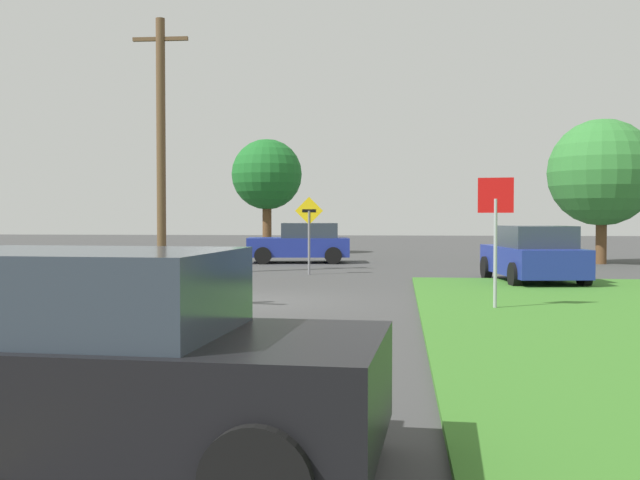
{
  "coord_description": "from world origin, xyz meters",
  "views": [
    {
      "loc": [
        3.22,
        -16.35,
        1.86
      ],
      "look_at": [
        1.19,
        2.8,
        1.27
      ],
      "focal_mm": 42.28,
      "sensor_mm": 36.0,
      "label": 1
    }
  ],
  "objects_px": {
    "car_on_crossroad": "(533,255)",
    "car_behind_on_main_road": "(100,362)",
    "utility_pole_mid": "(161,143)",
    "oak_tree_left": "(602,173)",
    "stop_sign": "(496,219)",
    "car_approaching_junction": "(301,243)",
    "pine_tree_center": "(267,175)",
    "direction_sign": "(309,226)"
  },
  "relations": [
    {
      "from": "direction_sign",
      "to": "oak_tree_left",
      "type": "height_order",
      "value": "oak_tree_left"
    },
    {
      "from": "car_approaching_junction",
      "to": "car_on_crossroad",
      "type": "relative_size",
      "value": 0.94
    },
    {
      "from": "oak_tree_left",
      "to": "direction_sign",
      "type": "bearing_deg",
      "value": -148.45
    },
    {
      "from": "car_on_crossroad",
      "to": "direction_sign",
      "type": "bearing_deg",
      "value": 60.91
    },
    {
      "from": "car_on_crossroad",
      "to": "stop_sign",
      "type": "bearing_deg",
      "value": 156.57
    },
    {
      "from": "car_on_crossroad",
      "to": "utility_pole_mid",
      "type": "distance_m",
      "value": 12.05
    },
    {
      "from": "car_on_crossroad",
      "to": "utility_pole_mid",
      "type": "height_order",
      "value": "utility_pole_mid"
    },
    {
      "from": "pine_tree_center",
      "to": "direction_sign",
      "type": "bearing_deg",
      "value": -74.38
    },
    {
      "from": "direction_sign",
      "to": "pine_tree_center",
      "type": "relative_size",
      "value": 0.43
    },
    {
      "from": "car_behind_on_main_road",
      "to": "utility_pole_mid",
      "type": "relative_size",
      "value": 0.5
    },
    {
      "from": "stop_sign",
      "to": "car_behind_on_main_road",
      "type": "relative_size",
      "value": 0.64
    },
    {
      "from": "stop_sign",
      "to": "car_behind_on_main_road",
      "type": "height_order",
      "value": "stop_sign"
    },
    {
      "from": "utility_pole_mid",
      "to": "pine_tree_center",
      "type": "relative_size",
      "value": 1.42
    },
    {
      "from": "stop_sign",
      "to": "utility_pole_mid",
      "type": "relative_size",
      "value": 0.32
    },
    {
      "from": "car_approaching_junction",
      "to": "direction_sign",
      "type": "height_order",
      "value": "direction_sign"
    },
    {
      "from": "stop_sign",
      "to": "car_behind_on_main_road",
      "type": "bearing_deg",
      "value": 75.36
    },
    {
      "from": "car_approaching_junction",
      "to": "oak_tree_left",
      "type": "bearing_deg",
      "value": 174.61
    },
    {
      "from": "car_approaching_junction",
      "to": "utility_pole_mid",
      "type": "distance_m",
      "value": 8.4
    },
    {
      "from": "utility_pole_mid",
      "to": "car_on_crossroad",
      "type": "bearing_deg",
      "value": -10.29
    },
    {
      "from": "car_behind_on_main_road",
      "to": "oak_tree_left",
      "type": "distance_m",
      "value": 27.66
    },
    {
      "from": "car_on_crossroad",
      "to": "car_behind_on_main_road",
      "type": "bearing_deg",
      "value": 152.49
    },
    {
      "from": "car_behind_on_main_road",
      "to": "utility_pole_mid",
      "type": "bearing_deg",
      "value": 110.08
    },
    {
      "from": "direction_sign",
      "to": "pine_tree_center",
      "type": "distance_m",
      "value": 14.28
    },
    {
      "from": "pine_tree_center",
      "to": "stop_sign",
      "type": "bearing_deg",
      "value": -69.29
    },
    {
      "from": "car_on_crossroad",
      "to": "utility_pole_mid",
      "type": "xyz_separation_m",
      "value": [
        -11.37,
        2.06,
        3.43
      ]
    },
    {
      "from": "pine_tree_center",
      "to": "oak_tree_left",
      "type": "bearing_deg",
      "value": -25.12
    },
    {
      "from": "car_approaching_junction",
      "to": "oak_tree_left",
      "type": "relative_size",
      "value": 0.75
    },
    {
      "from": "car_behind_on_main_road",
      "to": "utility_pole_mid",
      "type": "distance_m",
      "value": 19.47
    },
    {
      "from": "car_on_crossroad",
      "to": "direction_sign",
      "type": "relative_size",
      "value": 1.82
    },
    {
      "from": "car_behind_on_main_road",
      "to": "direction_sign",
      "type": "xyz_separation_m",
      "value": [
        -0.74,
        18.91,
        0.76
      ]
    },
    {
      "from": "utility_pole_mid",
      "to": "pine_tree_center",
      "type": "distance_m",
      "value": 14.13
    },
    {
      "from": "utility_pole_mid",
      "to": "oak_tree_left",
      "type": "height_order",
      "value": "utility_pole_mid"
    },
    {
      "from": "car_behind_on_main_road",
      "to": "car_on_crossroad",
      "type": "bearing_deg",
      "value": 73.6
    },
    {
      "from": "car_behind_on_main_road",
      "to": "car_approaching_junction",
      "type": "distance_m",
      "value": 25.17
    },
    {
      "from": "car_on_crossroad",
      "to": "oak_tree_left",
      "type": "bearing_deg",
      "value": -32.23
    },
    {
      "from": "car_on_crossroad",
      "to": "oak_tree_left",
      "type": "xyz_separation_m",
      "value": [
        4.25,
        9.28,
        2.81
      ]
    },
    {
      "from": "car_on_crossroad",
      "to": "utility_pole_mid",
      "type": "relative_size",
      "value": 0.56
    },
    {
      "from": "utility_pole_mid",
      "to": "direction_sign",
      "type": "xyz_separation_m",
      "value": [
        4.74,
        0.54,
        -2.67
      ]
    },
    {
      "from": "stop_sign",
      "to": "car_approaching_junction",
      "type": "height_order",
      "value": "stop_sign"
    },
    {
      "from": "car_approaching_junction",
      "to": "pine_tree_center",
      "type": "bearing_deg",
      "value": -77.44
    },
    {
      "from": "car_approaching_junction",
      "to": "car_on_crossroad",
      "type": "height_order",
      "value": "same"
    },
    {
      "from": "direction_sign",
      "to": "stop_sign",
      "type": "bearing_deg",
      "value": -62.32
    }
  ]
}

